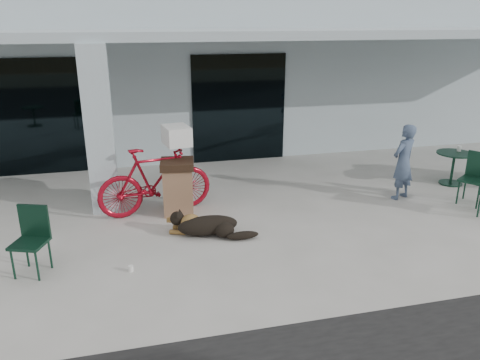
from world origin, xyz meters
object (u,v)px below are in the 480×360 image
object	(u,v)px
bicycle	(155,181)
dog	(208,224)
cafe_table_far	(453,168)
cafe_chair_near	(29,242)
cafe_chair_far_b	(473,179)
trash_receptacle	(178,187)
person	(403,162)

from	to	relation	value
bicycle	dog	bearing A→B (deg)	-157.01
cafe_table_far	cafe_chair_near	bearing A→B (deg)	-166.98
bicycle	dog	size ratio (longest dim) A/B	1.81
cafe_chair_far_b	trash_receptacle	xyz separation A→B (m)	(-5.72, 0.93, 0.00)
dog	cafe_chair_near	world-z (taller)	cafe_chair_near
cafe_chair_far_b	trash_receptacle	bearing A→B (deg)	-132.04
trash_receptacle	cafe_table_far	bearing A→B (deg)	1.87
cafe_table_far	person	distance (m)	1.73
cafe_chair_near	person	distance (m)	7.01
cafe_chair_far_b	dog	bearing A→B (deg)	-120.99
cafe_table_far	cafe_chair_far_b	bearing A→B (deg)	-109.74
bicycle	cafe_table_far	world-z (taller)	bicycle
cafe_chair_far_b	trash_receptacle	size ratio (longest dim) A/B	0.99
cafe_chair_near	cafe_table_far	bearing A→B (deg)	33.55
bicycle	cafe_chair_far_b	world-z (taller)	bicycle
person	dog	bearing A→B (deg)	-12.88
cafe_chair_far_b	trash_receptacle	distance (m)	5.80
cafe_table_far	person	bearing A→B (deg)	-162.28
cafe_chair_near	trash_receptacle	world-z (taller)	trash_receptacle
bicycle	trash_receptacle	size ratio (longest dim) A/B	2.07
cafe_table_far	person	world-z (taller)	person
bicycle	cafe_chair_far_b	xyz separation A→B (m)	(6.14, -1.03, -0.13)
cafe_chair_near	person	xyz separation A→B (m)	(6.85, 1.44, 0.28)
cafe_table_far	trash_receptacle	size ratio (longest dim) A/B	0.74
dog	trash_receptacle	xyz separation A→B (m)	(-0.36, 1.10, 0.32)
dog	cafe_chair_far_b	bearing A→B (deg)	25.53
cafe_chair_near	cafe_chair_far_b	xyz separation A→B (m)	(8.05, 0.83, 0.02)
cafe_table_far	trash_receptacle	world-z (taller)	trash_receptacle
bicycle	cafe_chair_near	bearing A→B (deg)	124.12
dog	trash_receptacle	bearing A→B (deg)	132.03
cafe_chair_near	cafe_chair_far_b	bearing A→B (deg)	26.39
dog	person	world-z (taller)	person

